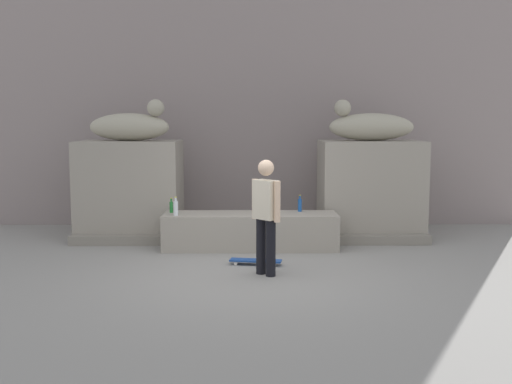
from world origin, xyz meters
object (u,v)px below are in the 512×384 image
(statue_reclining_right, at_px, (369,126))
(bottle_green, at_px, (171,207))
(skateboard, at_px, (256,261))
(statue_reclining_left, at_px, (131,126))
(bottle_blue, at_px, (300,205))
(bottle_clear, at_px, (176,208))
(skater, at_px, (266,212))

(statue_reclining_right, bearing_deg, bottle_green, 16.92)
(skateboard, distance_m, bottle_green, 2.08)
(statue_reclining_left, xyz_separation_m, bottle_blue, (3.13, -0.93, -1.38))
(skateboard, bearing_deg, statue_reclining_right, 57.89)
(statue_reclining_left, height_order, skateboard, statue_reclining_left)
(bottle_clear, bearing_deg, skateboard, -36.72)
(bottle_clear, relative_size, bottle_green, 1.23)
(skater, distance_m, bottle_blue, 2.18)
(bottle_clear, distance_m, bottle_blue, 2.18)
(statue_reclining_right, distance_m, bottle_green, 4.04)
(statue_reclining_right, bearing_deg, bottle_clear, 22.18)
(statue_reclining_left, distance_m, bottle_blue, 3.55)
(statue_reclining_right, xyz_separation_m, skateboard, (-2.18, -2.39, -2.05))
(skater, distance_m, skateboard, 1.07)
(skater, xyz_separation_m, bottle_green, (-1.60, 1.95, -0.20))
(skateboard, bearing_deg, statue_reclining_left, 144.74)
(bottle_green, bearing_deg, bottle_clear, -70.14)
(bottle_clear, xyz_separation_m, bottle_green, (-0.12, 0.33, -0.03))
(skateboard, distance_m, bottle_blue, 1.78)
(statue_reclining_right, relative_size, bottle_green, 6.13)
(skater, relative_size, bottle_blue, 5.64)
(statue_reclining_right, xyz_separation_m, skater, (-2.03, -3.01, -1.19))
(skater, height_order, bottle_blue, skater)
(skateboard, distance_m, bottle_clear, 1.81)
(bottle_clear, bearing_deg, skater, -47.60)
(bottle_blue, bearing_deg, statue_reclining_right, 34.22)
(skater, distance_m, bottle_clear, 2.21)
(bottle_blue, xyz_separation_m, bottle_green, (-2.26, -0.12, -0.02))
(bottle_blue, distance_m, bottle_green, 2.26)
(bottle_clear, bearing_deg, bottle_blue, 11.78)
(skater, bearing_deg, bottle_clear, 178.86)
(skater, bearing_deg, bottle_blue, 119.02)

